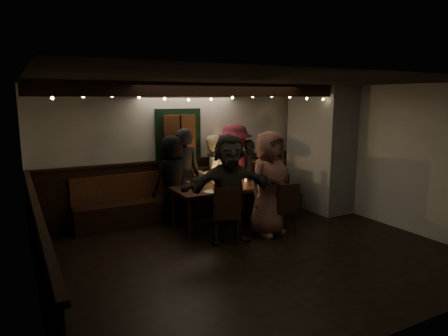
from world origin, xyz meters
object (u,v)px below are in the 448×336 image
person_e (250,175)px  person_f (229,188)px  person_a (173,179)px  person_b (184,174)px  person_g (269,183)px  chair_near_left (227,211)px  high_top (268,179)px  person_c (212,175)px  chair_end (287,190)px  dining_table (229,189)px  person_d (235,169)px  chair_near_right (285,206)px

person_e → person_f: 1.96m
person_a → person_b: (0.24, 0.03, 0.06)m
person_a → person_f: person_f is taller
person_f → person_g: person_g is taller
person_b → person_g: (0.95, -1.51, 0.01)m
chair_near_left → person_a: (-0.34, 1.52, 0.30)m
high_top → chair_near_left: bearing=-143.8°
chair_near_left → person_g: size_ratio=0.53×
high_top → person_b: person_b is taller
person_a → person_c: person_a is taller
chair_end → person_g: (-1.10, -0.92, 0.43)m
dining_table → chair_end: dining_table is taller
high_top → person_g: bearing=-124.2°
person_e → person_g: (-0.54, -1.48, 0.15)m
person_f → person_g: size_ratio=0.99×
chair_end → person_d: person_d is taller
chair_near_left → person_d: person_d is taller
person_c → person_f: person_f is taller
dining_table → person_b: person_b is taller
person_b → person_d: person_d is taller
chair_near_left → person_a: bearing=102.4°
dining_table → high_top: size_ratio=1.89×
person_a → person_b: 0.25m
person_a → person_d: 1.36m
person_d → person_f: size_ratio=1.02×
chair_near_left → person_f: person_f is taller
person_c → person_e: person_c is taller
dining_table → person_e: (0.88, 0.69, 0.07)m
person_c → chair_near_right: bearing=93.3°
high_top → person_b: 1.79m
chair_near_right → person_a: person_a is taller
chair_end → person_d: bearing=149.1°
dining_table → person_a: (-0.84, 0.68, 0.15)m
person_b → chair_near_right: bearing=138.5°
high_top → dining_table: bearing=-162.0°
high_top → person_f: 1.94m
chair_near_right → person_b: 2.08m
high_top → person_d: (-0.62, 0.32, 0.22)m
person_c → person_g: person_g is taller
dining_table → person_c: size_ratio=1.29×
dining_table → person_c: (0.03, 0.78, 0.13)m
chair_end → chair_near_right: bearing=-128.7°
chair_near_left → chair_end: bearing=26.2°
person_d → person_f: (-0.93, -1.46, -0.02)m
person_e → person_a: bearing=1.1°
chair_end → high_top: high_top is taller
person_b → person_e: person_b is taller
chair_near_right → person_e: 1.67m
dining_table → chair_near_right: chair_near_right is taller
person_b → person_g: size_ratio=0.99×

